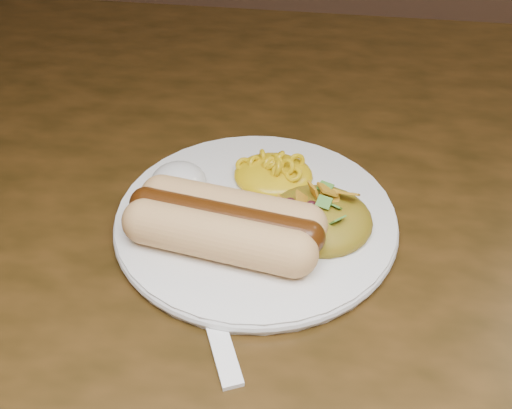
# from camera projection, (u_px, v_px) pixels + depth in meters

# --- Properties ---
(table) EXTENTS (1.60, 0.90, 0.75)m
(table) POSITION_uv_depth(u_px,v_px,m) (349.00, 286.00, 0.59)
(table) COLOR #42290F
(table) RESTS_ON floor
(plate) EXTENTS (0.28, 0.28, 0.01)m
(plate) POSITION_uv_depth(u_px,v_px,m) (256.00, 219.00, 0.52)
(plate) COLOR white
(plate) RESTS_ON table
(hotdog) EXTENTS (0.14, 0.09, 0.04)m
(hotdog) POSITION_uv_depth(u_px,v_px,m) (225.00, 223.00, 0.48)
(hotdog) COLOR #D7B75C
(hotdog) RESTS_ON plate
(mac_and_cheese) EXTENTS (0.08, 0.07, 0.03)m
(mac_and_cheese) POSITION_uv_depth(u_px,v_px,m) (273.00, 166.00, 0.54)
(mac_and_cheese) COLOR gold
(mac_and_cheese) RESTS_ON plate
(sour_cream) EXTENTS (0.07, 0.07, 0.03)m
(sour_cream) POSITION_uv_depth(u_px,v_px,m) (178.00, 175.00, 0.53)
(sour_cream) COLOR silver
(sour_cream) RESTS_ON plate
(taco_salad) EXTENTS (0.09, 0.09, 0.04)m
(taco_salad) POSITION_uv_depth(u_px,v_px,m) (320.00, 212.00, 0.49)
(taco_salad) COLOR #C55117
(taco_salad) RESTS_ON plate
(fork) EXTENTS (0.07, 0.13, 0.00)m
(fork) POSITION_uv_depth(u_px,v_px,m) (217.00, 329.00, 0.43)
(fork) COLOR white
(fork) RESTS_ON table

